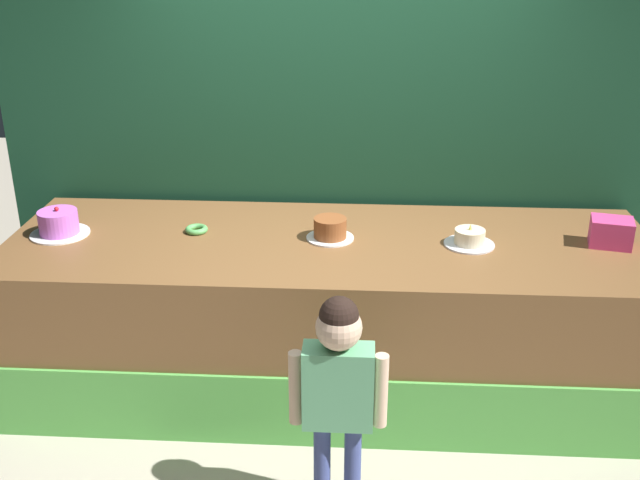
% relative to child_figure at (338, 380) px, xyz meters
% --- Properties ---
extents(ground_plane, '(12.00, 12.00, 0.00)m').
position_rel_child_figure_xyz_m(ground_plane, '(-0.09, 0.49, -0.74)').
color(ground_plane, '#BCB29E').
extents(stage_platform, '(3.66, 1.24, 0.93)m').
position_rel_child_figure_xyz_m(stage_platform, '(-0.09, 1.09, -0.27)').
color(stage_platform, brown).
rests_on(stage_platform, ground_plane).
extents(curtain_backdrop, '(4.24, 0.08, 2.70)m').
position_rel_child_figure_xyz_m(curtain_backdrop, '(-0.09, 1.81, 0.61)').
color(curtain_backdrop, '#19472D').
rests_on(curtain_backdrop, ground_plane).
extents(child_figure, '(0.44, 0.20, 1.14)m').
position_rel_child_figure_xyz_m(child_figure, '(0.00, 0.00, 0.00)').
color(child_figure, '#3F4C8C').
rests_on(child_figure, ground_plane).
extents(pink_box, '(0.25, 0.21, 0.16)m').
position_rel_child_figure_xyz_m(pink_box, '(1.46, 1.13, 0.27)').
color(pink_box, '#E9418B').
rests_on(pink_box, stage_platform).
extents(donut, '(0.13, 0.13, 0.03)m').
position_rel_child_figure_xyz_m(donut, '(-0.87, 1.18, 0.21)').
color(donut, '#59B259').
rests_on(donut, stage_platform).
extents(cake_left, '(0.34, 0.34, 0.17)m').
position_rel_child_figure_xyz_m(cake_left, '(-1.65, 1.10, 0.26)').
color(cake_left, white).
rests_on(cake_left, stage_platform).
extents(cake_center, '(0.27, 0.27, 0.12)m').
position_rel_child_figure_xyz_m(cake_center, '(-0.09, 1.13, 0.25)').
color(cake_center, white).
rests_on(cake_center, stage_platform).
extents(cake_right, '(0.28, 0.28, 0.13)m').
position_rel_child_figure_xyz_m(cake_right, '(0.68, 1.09, 0.24)').
color(cake_right, silver).
rests_on(cake_right, stage_platform).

